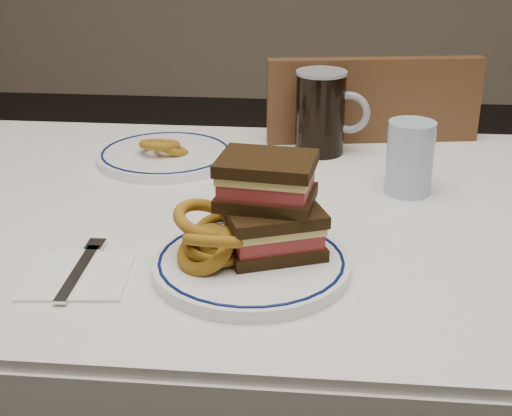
# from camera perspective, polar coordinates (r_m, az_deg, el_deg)

# --- Properties ---
(dining_table) EXTENTS (1.27, 0.87, 0.75)m
(dining_table) POSITION_cam_1_polar(r_m,az_deg,el_deg) (1.18, -2.51, -4.58)
(dining_table) COLOR silver
(dining_table) RESTS_ON floor
(chair_far) EXTENTS (0.48, 0.48, 0.92)m
(chair_far) POSITION_cam_1_polar(r_m,az_deg,el_deg) (1.67, 7.81, -1.63)
(chair_far) COLOR #4A3318
(chair_far) RESTS_ON floor
(main_plate) EXTENTS (0.26, 0.26, 0.02)m
(main_plate) POSITION_cam_1_polar(r_m,az_deg,el_deg) (0.94, -0.38, -4.52)
(main_plate) COLOR white
(main_plate) RESTS_ON dining_table
(reuben_sandwich) EXTENTS (0.15, 0.14, 0.13)m
(reuben_sandwich) POSITION_cam_1_polar(r_m,az_deg,el_deg) (0.93, 1.11, 0.21)
(reuben_sandwich) COLOR black
(reuben_sandwich) RESTS_ON main_plate
(onion_rings_main) EXTENTS (0.11, 0.12, 0.09)m
(onion_rings_main) POSITION_cam_1_polar(r_m,az_deg,el_deg) (0.93, -3.60, -2.45)
(onion_rings_main) COLOR brown
(onion_rings_main) RESTS_ON main_plate
(ketchup_ramekin) EXTENTS (0.05, 0.05, 0.03)m
(ketchup_ramekin) POSITION_cam_1_polar(r_m,az_deg,el_deg) (1.01, -0.53, -0.68)
(ketchup_ramekin) COLOR white
(ketchup_ramekin) RESTS_ON main_plate
(beer_mug) EXTENTS (0.14, 0.10, 0.16)m
(beer_mug) POSITION_cam_1_polar(r_m,az_deg,el_deg) (1.36, 5.30, 7.67)
(beer_mug) COLOR black
(beer_mug) RESTS_ON dining_table
(water_glass) EXTENTS (0.08, 0.08, 0.12)m
(water_glass) POSITION_cam_1_polar(r_m,az_deg,el_deg) (1.20, 12.19, 3.95)
(water_glass) COLOR #A0BECF
(water_glass) RESTS_ON dining_table
(far_plate) EXTENTS (0.25, 0.25, 0.02)m
(far_plate) POSITION_cam_1_polar(r_m,az_deg,el_deg) (1.35, -7.22, 4.21)
(far_plate) COLOR white
(far_plate) RESTS_ON dining_table
(onion_rings_far) EXTENTS (0.10, 0.08, 0.05)m
(onion_rings_far) POSITION_cam_1_polar(r_m,az_deg,el_deg) (1.33, -7.32, 4.91)
(onion_rings_far) COLOR brown
(onion_rings_far) RESTS_ON far_plate
(napkin_fork) EXTENTS (0.14, 0.17, 0.01)m
(napkin_fork) POSITION_cam_1_polar(r_m,az_deg,el_deg) (0.96, -13.98, -5.12)
(napkin_fork) COLOR white
(napkin_fork) RESTS_ON dining_table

